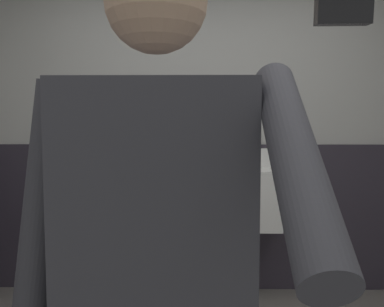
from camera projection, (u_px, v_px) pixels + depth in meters
The scene contains 6 objects.
wall_back at pixel (205, 126), 3.38m from camera, with size 4.72×0.12×2.64m, color #B2B2AD.
wainscot_band_back at pixel (205, 217), 3.37m from camera, with size 4.12×0.03×1.18m, color #2D2833.
urinal_left at pixel (159, 197), 3.22m from camera, with size 0.40×0.34×1.24m.
urinal_middle at pixel (257, 198), 3.20m from camera, with size 0.40×0.34×1.24m.
privacy_divider_panel at pixel (208, 177), 3.13m from camera, with size 0.04×0.40×0.90m, color #4C4C51.
person at pixel (157, 252), 1.00m from camera, with size 0.68×0.60×1.77m.
Camera 1 is at (-0.04, -1.62, 1.38)m, focal length 39.08 mm.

